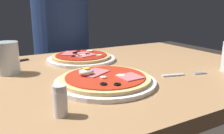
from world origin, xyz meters
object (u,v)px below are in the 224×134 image
knife (8,63)px  salt_shaker (60,101)px  dining_table (124,100)px  diner_person (63,70)px  fork (181,75)px  water_glass_far (8,60)px  pizza_across_left (81,58)px  pizza_foreground (105,80)px

knife → salt_shaker: (0.04, -0.55, 0.03)m
dining_table → diner_person: size_ratio=0.87×
salt_shaker → knife: bearing=93.7°
fork → dining_table: bearing=124.0°
salt_shaker → diner_person: (0.31, 0.92, -0.20)m
dining_table → water_glass_far: water_glass_far is taller
pizza_across_left → fork: bearing=-60.9°
pizza_foreground → salt_shaker: bearing=-142.7°
fork → salt_shaker: 0.45m
water_glass_far → pizza_foreground: bearing=-48.4°
diner_person → dining_table: bearing=91.3°
dining_table → pizza_across_left: bearing=114.5°
knife → pizza_across_left: bearing=-19.7°
pizza_foreground → knife: size_ratio=1.53×
water_glass_far → fork: bearing=-31.9°
dining_table → pizza_across_left: (-0.09, 0.19, 0.14)m
dining_table → salt_shaker: 0.44m
fork → knife: 0.66m
dining_table → knife: bearing=141.0°
knife → salt_shaker: bearing=-86.3°
fork → diner_person: diner_person is taller
fork → salt_shaker: bearing=-168.3°
pizza_across_left → knife: pizza_across_left is taller
pizza_foreground → knife: bearing=117.3°
pizza_foreground → pizza_across_left: bearing=79.7°
knife → diner_person: (0.34, 0.38, -0.17)m
water_glass_far → diner_person: bearing=56.0°
salt_shaker → diner_person: bearing=71.6°
pizza_across_left → dining_table: bearing=-65.5°
pizza_foreground → knife: 0.46m
pizza_foreground → pizza_across_left: pizza_foreground is taller
water_glass_far → salt_shaker: size_ratio=1.60×
pizza_across_left → salt_shaker: size_ratio=4.17×
diner_person → water_glass_far: bearing=56.0°
water_glass_far → salt_shaker: 0.40m
pizza_foreground → water_glass_far: water_glass_far is taller
pizza_across_left → water_glass_far: (-0.29, -0.06, 0.03)m
pizza_foreground → salt_shaker: salt_shaker is taller
pizza_foreground → pizza_across_left: 0.32m
pizza_across_left → knife: 0.29m
water_glass_far → pizza_across_left: bearing=11.4°
salt_shaker → pizza_foreground: bearing=37.3°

